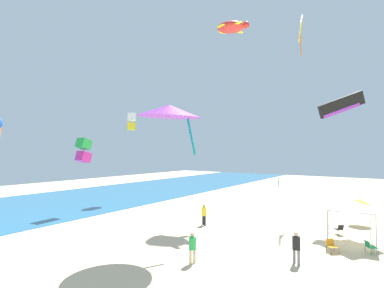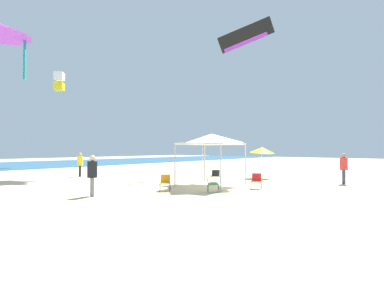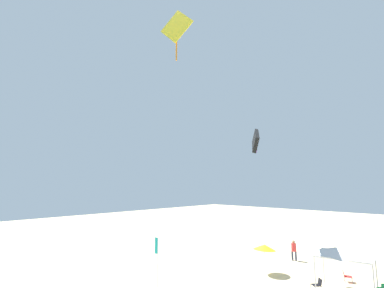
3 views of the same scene
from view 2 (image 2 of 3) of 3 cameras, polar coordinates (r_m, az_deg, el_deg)
name	(u,v)px [view 2 (image 2 of 3)]	position (r m, az deg, el deg)	size (l,w,h in m)	color
ground	(223,188)	(16.20, 6.33, -8.80)	(120.00, 120.00, 0.10)	beige
ocean_strip	(12,165)	(44.53, -32.54, -3.60)	(120.00, 21.28, 0.02)	#28668E
canopy_tent	(212,139)	(16.39, 3.98, 0.92)	(3.77, 3.34, 3.03)	#B7B7BC
beach_umbrella	(262,150)	(21.57, 13.97, -1.20)	(1.84, 1.85, 2.37)	silver
folding_chair_facing_ocean	(215,175)	(18.27, 4.72, -6.27)	(0.80, 0.81, 0.82)	black
folding_chair_left_of_tent	(211,183)	(14.21, 3.82, -7.78)	(0.79, 0.81, 0.82)	black
folding_chair_near_cooler	(165,182)	(14.68, -5.44, -7.56)	(0.81, 0.80, 0.82)	black
folding_chair_right_of_tent	(256,180)	(15.75, 12.87, -7.09)	(0.77, 0.71, 0.82)	black
banner_flag	(203,149)	(29.21, 2.23, -1.00)	(0.36, 0.06, 3.57)	silver
person_watching_sky	(344,166)	(19.75, 28.31, -3.92)	(0.50, 0.45, 1.88)	#33384C
person_near_umbrella	(80,162)	(23.61, -21.68, -3.49)	(0.44, 0.46, 1.87)	black
person_beachcomber	(92,172)	(13.66, -19.49, -5.38)	(0.44, 0.46, 1.86)	slate
kite_box_white	(59,81)	(40.39, -25.25, 11.37)	(1.56, 1.56, 2.34)	white
kite_parafoil_black	(246,36)	(23.63, 10.77, 20.68)	(2.73, 3.74, 2.63)	black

